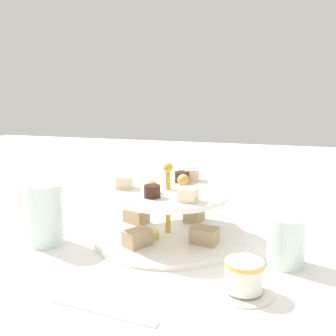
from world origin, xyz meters
name	(u,v)px	position (x,y,z in m)	size (l,w,h in m)	color
ground_plane	(168,237)	(0.00, 0.00, 0.00)	(2.40, 2.40, 0.00)	white
tiered_serving_stand	(168,216)	(0.00, 0.00, 0.04)	(0.30, 0.30, 0.15)	white
water_glass_tall_right	(45,214)	(0.09, -0.22, 0.06)	(0.07, 0.07, 0.12)	silver
water_glass_short_left	(286,241)	(0.07, 0.22, 0.04)	(0.06, 0.06, 0.08)	silver
teacup_with_saucer	(244,278)	(0.18, 0.16, 0.02)	(0.09, 0.09, 0.05)	white
butter_knife_left	(135,197)	(-0.24, -0.15, 0.00)	(0.17, 0.01, 0.00)	silver
butter_knife_right	(101,311)	(0.28, -0.02, 0.00)	(0.17, 0.01, 0.00)	silver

